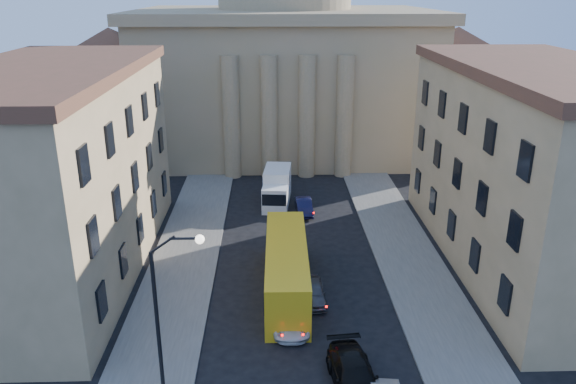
% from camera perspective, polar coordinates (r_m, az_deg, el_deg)
% --- Properties ---
extents(sidewalk_left, '(5.00, 60.00, 0.15)m').
position_cam_1_polar(sidewalk_left, '(39.44, -11.42, -9.89)').
color(sidewalk_left, '#595651').
rests_on(sidewalk_left, ground).
extents(sidewalk_right, '(5.00, 60.00, 0.15)m').
position_cam_1_polar(sidewalk_right, '(40.25, 13.54, -9.42)').
color(sidewalk_right, '#595651').
rests_on(sidewalk_right, ground).
extents(church, '(68.02, 28.76, 36.60)m').
position_cam_1_polar(church, '(71.55, -0.33, 14.00)').
color(church, '#908059').
rests_on(church, ground).
extents(building_left, '(11.60, 26.60, 14.70)m').
position_cam_1_polar(building_left, '(42.34, -22.68, 1.90)').
color(building_left, tan).
rests_on(building_left, ground).
extents(building_right, '(11.60, 26.60, 14.70)m').
position_cam_1_polar(building_right, '(43.83, 23.79, 2.33)').
color(building_right, tan).
rests_on(building_right, ground).
extents(street_lamp, '(2.62, 0.44, 8.83)m').
position_cam_1_polar(street_lamp, '(28.09, -12.23, -10.91)').
color(street_lamp, black).
rests_on(street_lamp, ground).
extents(car_left_mid, '(2.27, 4.74, 1.30)m').
position_cam_1_polar(car_left_mid, '(34.98, 0.23, -12.57)').
color(car_left_mid, silver).
rests_on(car_left_mid, ground).
extents(car_right_mid, '(2.75, 5.62, 1.57)m').
position_cam_1_polar(car_right_mid, '(30.44, 6.74, -18.09)').
color(car_right_mid, black).
rests_on(car_right_mid, ground).
extents(car_right_far, '(1.66, 3.94, 1.33)m').
position_cam_1_polar(car_right_far, '(37.55, 2.55, -10.08)').
color(car_right_far, '#4A494E').
rests_on(car_right_far, ground).
extents(car_right_distant, '(1.60, 4.07, 1.32)m').
position_cam_1_polar(car_right_distant, '(51.29, 1.62, -1.47)').
color(car_right_distant, black).
rests_on(car_right_distant, ground).
extents(city_bus, '(2.95, 12.03, 3.38)m').
position_cam_1_polar(city_bus, '(38.08, -0.15, -7.62)').
color(city_bus, gold).
rests_on(city_bus, ground).
extents(box_truck, '(2.90, 6.16, 3.28)m').
position_cam_1_polar(box_truck, '(53.25, -1.15, 0.39)').
color(box_truck, white).
rests_on(box_truck, ground).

